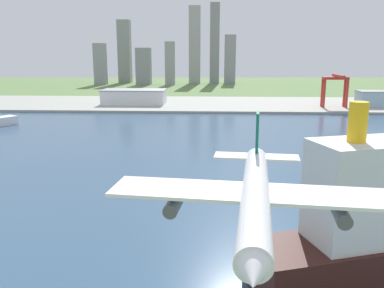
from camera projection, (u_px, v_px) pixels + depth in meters
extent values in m
plane|color=#5F7E46|center=(187.00, 138.00, 289.78)|extent=(2400.00, 2400.00, 0.00)
cube|color=#385675|center=(180.00, 160.00, 231.26)|extent=(840.00, 360.00, 0.15)
cube|color=#A3A499|center=(197.00, 104.00, 474.76)|extent=(840.00, 140.00, 2.50)
cylinder|color=white|center=(255.00, 194.00, 57.54)|extent=(8.26, 40.58, 3.90)
cone|color=white|center=(253.00, 275.00, 36.56)|extent=(4.15, 4.66, 3.70)
cube|color=white|center=(255.00, 193.00, 59.61)|extent=(43.11, 13.44, 0.50)
cube|color=#0C5947|center=(257.00, 138.00, 74.13)|extent=(1.02, 4.87, 9.35)
cube|color=white|center=(256.00, 157.00, 74.89)|extent=(15.66, 6.07, 0.36)
cylinder|color=#4C4F54|center=(341.00, 215.00, 57.08)|extent=(2.75, 5.85, 2.14)
cylinder|color=#4C4F54|center=(174.00, 205.00, 60.73)|extent=(2.75, 5.85, 2.14)
cube|color=silver|center=(364.00, 191.00, 102.60)|extent=(30.07, 22.91, 25.68)
cylinder|color=yellow|center=(358.00, 122.00, 97.84)|extent=(4.46, 4.46, 9.73)
cube|color=#B72D23|center=(324.00, 94.00, 430.69)|extent=(2.20, 2.20, 29.07)
cube|color=#B72D23|center=(347.00, 94.00, 429.57)|extent=(2.20, 2.20, 29.07)
cube|color=#B72D23|center=(322.00, 93.00, 438.49)|extent=(2.20, 2.20, 29.07)
cube|color=#B72D23|center=(345.00, 93.00, 437.37)|extent=(2.20, 2.20, 29.07)
cube|color=#B72D23|center=(336.00, 78.00, 430.57)|extent=(25.93, 10.00, 2.80)
cube|color=#B72D23|center=(338.00, 76.00, 420.68)|extent=(2.60, 38.07, 2.60)
cube|color=white|center=(134.00, 97.00, 464.70)|extent=(69.53, 34.64, 14.91)
cube|color=gray|center=(134.00, 90.00, 462.95)|extent=(70.92, 35.33, 1.20)
cube|color=#99BCD1|center=(374.00, 99.00, 442.21)|extent=(33.44, 23.79, 15.47)
cube|color=gray|center=(374.00, 91.00, 440.40)|extent=(34.10, 24.27, 1.20)
cube|color=gray|center=(100.00, 64.00, 770.20)|extent=(21.12, 20.62, 76.34)
cube|color=gray|center=(125.00, 52.00, 816.44)|extent=(23.99, 23.97, 121.80)
cube|color=gray|center=(144.00, 66.00, 769.93)|extent=(26.71, 25.93, 68.03)
cube|color=#91939A|center=(170.00, 63.00, 763.49)|extent=(17.62, 14.58, 79.24)
cube|color=#9B9A9E|center=(195.00, 45.00, 794.58)|extent=(21.94, 17.60, 146.14)
cube|color=gray|center=(215.00, 44.00, 799.70)|extent=(18.25, 24.25, 152.26)
cube|color=gray|center=(230.00, 59.00, 802.53)|extent=(21.18, 20.87, 92.97)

